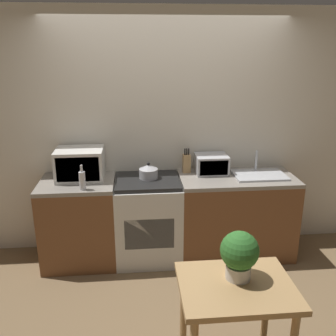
# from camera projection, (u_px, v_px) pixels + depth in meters

# --- Properties ---
(ground_plane) EXTENTS (16.00, 16.00, 0.00)m
(ground_plane) POSITION_uv_depth(u_px,v_px,m) (176.00, 289.00, 3.58)
(ground_plane) COLOR brown
(wall_back) EXTENTS (10.00, 0.06, 2.60)m
(wall_back) POSITION_uv_depth(u_px,v_px,m) (167.00, 134.00, 4.07)
(wall_back) COLOR silver
(wall_back) RESTS_ON ground_plane
(counter_left_run) EXTENTS (0.76, 0.62, 0.90)m
(counter_left_run) POSITION_uv_depth(u_px,v_px,m) (80.00, 222.00, 3.93)
(counter_left_run) COLOR brown
(counter_left_run) RESTS_ON ground_plane
(counter_right_run) EXTENTS (1.22, 0.62, 0.90)m
(counter_right_run) POSITION_uv_depth(u_px,v_px,m) (235.00, 215.00, 4.08)
(counter_right_run) COLOR brown
(counter_right_run) RESTS_ON ground_plane
(stove_range) EXTENTS (0.68, 0.62, 0.90)m
(stove_range) POSITION_uv_depth(u_px,v_px,m) (148.00, 219.00, 3.99)
(stove_range) COLOR silver
(stove_range) RESTS_ON ground_plane
(kettle) EXTENTS (0.19, 0.19, 0.17)m
(kettle) POSITION_uv_depth(u_px,v_px,m) (148.00, 171.00, 3.87)
(kettle) COLOR #B7B7BC
(kettle) RESTS_ON stove_range
(microwave) EXTENTS (0.48, 0.38, 0.31)m
(microwave) POSITION_uv_depth(u_px,v_px,m) (80.00, 164.00, 3.83)
(microwave) COLOR silver
(microwave) RESTS_ON counter_left_run
(bottle) EXTENTS (0.06, 0.06, 0.25)m
(bottle) POSITION_uv_depth(u_px,v_px,m) (82.00, 180.00, 3.55)
(bottle) COLOR silver
(bottle) RESTS_ON counter_left_run
(knife_block) EXTENTS (0.08, 0.09, 0.26)m
(knife_block) POSITION_uv_depth(u_px,v_px,m) (187.00, 163.00, 4.04)
(knife_block) COLOR tan
(knife_block) RESTS_ON counter_right_run
(toaster_oven) EXTENTS (0.34, 0.29, 0.20)m
(toaster_oven) POSITION_uv_depth(u_px,v_px,m) (211.00, 164.00, 4.02)
(toaster_oven) COLOR silver
(toaster_oven) RESTS_ON counter_right_run
(sink_basin) EXTENTS (0.54, 0.38, 0.24)m
(sink_basin) POSITION_uv_depth(u_px,v_px,m) (259.00, 174.00, 3.96)
(sink_basin) COLOR silver
(sink_basin) RESTS_ON counter_right_run
(dining_table) EXTENTS (0.73, 0.58, 0.77)m
(dining_table) POSITION_uv_depth(u_px,v_px,m) (235.00, 302.00, 2.42)
(dining_table) COLOR tan
(dining_table) RESTS_ON ground_plane
(potted_plant) EXTENTS (0.25, 0.25, 0.33)m
(potted_plant) POSITION_uv_depth(u_px,v_px,m) (239.00, 253.00, 2.39)
(potted_plant) COLOR beige
(potted_plant) RESTS_ON dining_table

